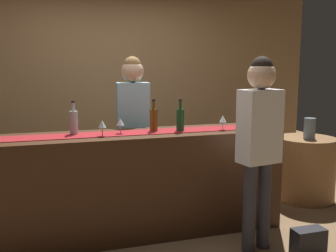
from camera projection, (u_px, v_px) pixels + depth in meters
name	position (u px, v px, depth m)	size (l,w,h in m)	color
ground_plane	(141.00, 231.00, 3.73)	(10.00, 10.00, 0.00)	brown
back_wall	(108.00, 75.00, 5.30)	(6.00, 0.12, 2.90)	tan
bar_counter	(140.00, 183.00, 3.66)	(2.66, 0.60, 0.96)	#3D2314
counter_runner_cloth	(140.00, 132.00, 3.58)	(2.53, 0.28, 0.01)	maroon
wine_bottle_amber	(154.00, 119.00, 3.64)	(0.07, 0.07, 0.30)	brown
wine_bottle_green	(180.00, 119.00, 3.64)	(0.07, 0.07, 0.30)	#194723
wine_bottle_clear	(74.00, 122.00, 3.48)	(0.07, 0.07, 0.30)	#B2C6C1
wine_glass_near_customer	(120.00, 122.00, 3.50)	(0.07, 0.07, 0.14)	silver
wine_glass_mid_counter	(102.00, 125.00, 3.37)	(0.07, 0.07, 0.14)	silver
wine_glass_far_end	(223.00, 119.00, 3.70)	(0.07, 0.07, 0.14)	silver
bartender	(133.00, 117.00, 4.14)	(0.36, 0.23, 1.67)	#26262B
customer_sipping	(259.00, 134.00, 3.23)	(0.37, 0.26, 1.65)	#33333D
round_side_table	(305.00, 168.00, 4.60)	(0.68, 0.68, 0.74)	olive
vase_on_side_table	(310.00, 128.00, 4.45)	(0.13, 0.13, 0.24)	slate
handbag	(308.00, 241.00, 3.28)	(0.28, 0.14, 0.22)	black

